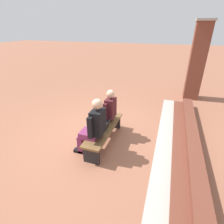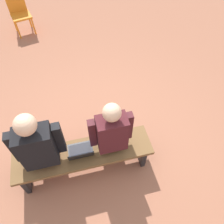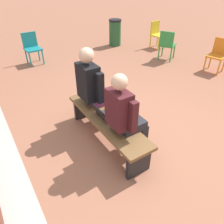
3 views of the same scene
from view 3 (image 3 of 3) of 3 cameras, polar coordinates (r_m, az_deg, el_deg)
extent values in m
plane|color=#9E6047|center=(3.61, 6.27, -7.38)|extent=(60.00, 60.00, 0.00)
cube|color=#B7B2A8|center=(3.31, -24.66, -15.93)|extent=(7.14, 0.40, 0.01)
cube|color=brown|center=(3.32, -1.40, -1.90)|extent=(1.80, 0.44, 0.05)
cube|color=black|center=(2.99, 6.93, -13.05)|extent=(0.06, 0.37, 0.40)
cube|color=black|center=(4.04, -7.31, 1.16)|extent=(0.06, 0.37, 0.40)
cube|color=#232328|center=(3.10, 4.83, -3.15)|extent=(0.32, 0.37, 0.13)
cube|color=#232328|center=(3.32, 8.05, -6.67)|extent=(0.10, 0.11, 0.45)
cube|color=black|center=(3.48, 8.51, -8.73)|extent=(0.10, 0.22, 0.06)
cube|color=#232328|center=(3.42, 6.27, -5.15)|extent=(0.10, 0.11, 0.45)
cube|color=black|center=(3.57, 6.79, -7.23)|extent=(0.10, 0.22, 0.06)
cube|color=#47191E|center=(2.81, 1.81, 0.74)|extent=(0.35, 0.22, 0.52)
cube|color=#195133|center=(2.89, 3.70, 0.81)|extent=(0.05, 0.01, 0.31)
cube|color=#47191E|center=(2.71, 5.59, -1.37)|extent=(0.08, 0.09, 0.44)
cube|color=#47191E|center=(3.01, 0.45, 2.78)|extent=(0.08, 0.09, 0.44)
sphere|color=#DBAD89|center=(2.62, 1.97, 7.87)|extent=(0.20, 0.20, 0.20)
cube|color=#7F2D5B|center=(3.69, -2.82, 3.71)|extent=(0.35, 0.41, 0.14)
cube|color=#7F2D5B|center=(3.87, 0.58, 0.31)|extent=(0.11, 0.12, 0.45)
cube|color=black|center=(4.00, 1.30, -1.68)|extent=(0.11, 0.24, 0.07)
cube|color=#7F2D5B|center=(4.00, -0.85, 1.54)|extent=(0.11, 0.12, 0.45)
cube|color=black|center=(4.13, -0.11, -0.43)|extent=(0.11, 0.24, 0.07)
cube|color=black|center=(3.43, -6.23, 7.79)|extent=(0.39, 0.24, 0.57)
cube|color=black|center=(3.28, -3.12, 6.21)|extent=(0.09, 0.10, 0.48)
cube|color=black|center=(3.67, -7.00, 9.18)|extent=(0.09, 0.10, 0.48)
sphere|color=#DBAD89|center=(3.27, -6.71, 14.51)|extent=(0.22, 0.22, 0.22)
cube|color=black|center=(3.34, -1.06, -0.98)|extent=(0.32, 0.22, 0.02)
cube|color=#2D2D33|center=(3.33, -0.91, -0.76)|extent=(0.29, 0.15, 0.00)
cube|color=black|center=(3.22, -3.21, -0.23)|extent=(0.32, 0.07, 0.19)
cube|color=#33519E|center=(3.22, -3.08, -0.19)|extent=(0.28, 0.06, 0.17)
cube|color=orange|center=(6.37, 25.63, 12.99)|extent=(0.51, 0.51, 0.04)
cube|color=orange|center=(6.48, 26.72, 15.13)|extent=(0.40, 0.14, 0.40)
cylinder|color=orange|center=(6.33, 23.06, 11.33)|extent=(0.04, 0.04, 0.40)
cylinder|color=orange|center=(6.24, 26.07, 10.23)|extent=(0.04, 0.04, 0.40)
cylinder|color=orange|center=(6.66, 24.28, 12.08)|extent=(0.04, 0.04, 0.40)
cylinder|color=orange|center=(6.56, 27.16, 11.03)|extent=(0.04, 0.04, 0.40)
cube|color=teal|center=(6.69, -19.91, 15.18)|extent=(0.43, 0.43, 0.04)
cube|color=teal|center=(6.80, -20.79, 17.28)|extent=(0.05, 0.40, 0.40)
cylinder|color=teal|center=(6.55, -20.56, 12.59)|extent=(0.04, 0.04, 0.40)
cylinder|color=teal|center=(6.64, -17.57, 13.44)|extent=(0.04, 0.04, 0.40)
cylinder|color=teal|center=(6.88, -21.46, 13.40)|extent=(0.04, 0.04, 0.40)
cylinder|color=teal|center=(6.96, -18.59, 14.21)|extent=(0.04, 0.04, 0.40)
cube|color=gold|center=(7.85, 12.10, 19.01)|extent=(0.47, 0.47, 0.04)
cube|color=gold|center=(7.91, 11.18, 20.88)|extent=(0.09, 0.40, 0.40)
cylinder|color=gold|center=(7.66, 12.06, 16.93)|extent=(0.04, 0.04, 0.40)
cylinder|color=gold|center=(7.94, 13.80, 17.31)|extent=(0.04, 0.04, 0.40)
cylinder|color=gold|center=(7.88, 9.98, 17.63)|extent=(0.04, 0.04, 0.40)
cylinder|color=gold|center=(8.15, 11.75, 17.99)|extent=(0.04, 0.04, 0.40)
cube|color=#2D893D|center=(6.88, 14.31, 16.61)|extent=(0.57, 0.57, 0.04)
cube|color=#2D893D|center=(6.64, 14.10, 18.02)|extent=(0.37, 0.23, 0.40)
cylinder|color=#2D893D|center=(7.07, 15.90, 14.96)|extent=(0.04, 0.04, 0.40)
cylinder|color=#2D893D|center=(7.15, 13.05, 15.58)|extent=(0.04, 0.04, 0.40)
cylinder|color=#2D893D|center=(6.74, 15.10, 14.15)|extent=(0.04, 0.04, 0.40)
cylinder|color=#2D893D|center=(6.82, 12.12, 14.80)|extent=(0.04, 0.04, 0.40)
cylinder|color=#23562D|center=(7.98, 0.79, 19.80)|extent=(0.40, 0.40, 0.80)
cylinder|color=black|center=(7.88, 0.82, 22.83)|extent=(0.42, 0.42, 0.06)
camera|label=1|loc=(5.81, -39.19, 31.40)|focal=28.00mm
camera|label=2|loc=(2.34, -44.71, 42.09)|focal=35.00mm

